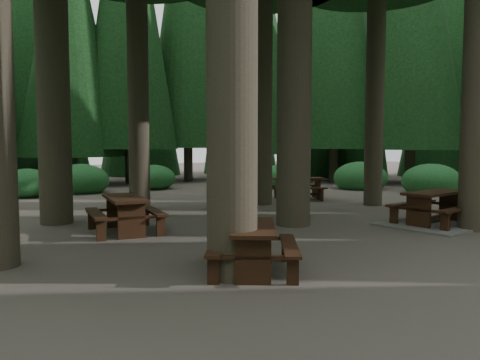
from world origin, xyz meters
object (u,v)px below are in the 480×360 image
picnic_table_a (435,213)px  picnic_table_e (253,241)px  picnic_table_d (298,185)px  picnic_table_b (125,209)px

picnic_table_a → picnic_table_e: picnic_table_a is taller
picnic_table_d → picnic_table_e: bearing=-105.8°
picnic_table_d → picnic_table_e: 10.13m
picnic_table_a → picnic_table_b: bearing=148.4°
picnic_table_b → picnic_table_a: bearing=-106.8°
picnic_table_a → picnic_table_e: size_ratio=1.28×
picnic_table_b → picnic_table_d: size_ratio=0.89×
picnic_table_a → picnic_table_b: picnic_table_a is taller
picnic_table_b → picnic_table_e: 4.35m
picnic_table_b → picnic_table_e: size_ratio=0.95×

